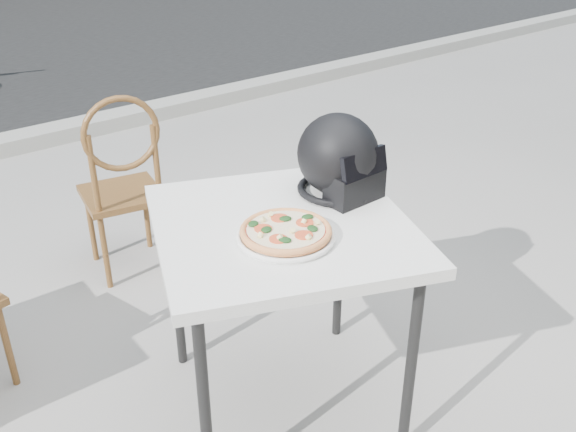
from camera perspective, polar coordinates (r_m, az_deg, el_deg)
ground at (r=3.04m, az=-3.35°, el=-10.39°), size 80.00×80.00×0.00m
curb at (r=5.45m, az=-22.39°, el=6.22°), size 30.00×0.25×0.12m
cafe_table_main at (r=2.25m, az=-0.50°, el=-2.22°), size 1.14×1.14×0.82m
plate at (r=2.11m, az=-0.20°, el=-1.85°), size 0.35×0.35×0.02m
pizza at (r=2.10m, az=-0.20°, el=-1.31°), size 0.38×0.38×0.04m
helmet at (r=2.38m, az=4.60°, el=5.03°), size 0.30×0.32×0.31m
cafe_chair_main at (r=3.30m, az=-14.49°, el=3.37°), size 0.45×0.45×1.00m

